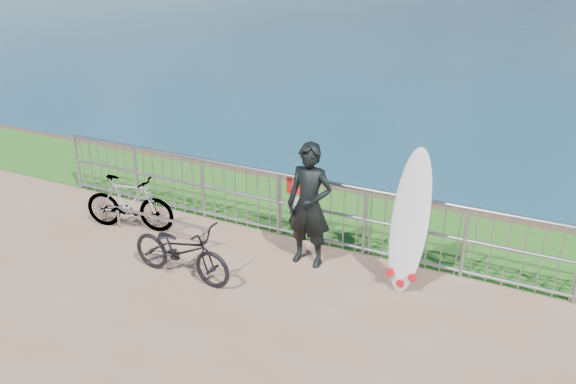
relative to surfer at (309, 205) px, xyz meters
The scene contains 7 objects.
grass_strip 1.98m from the surfer, 101.07° to the left, with size 120.00×120.00×0.00m, color #205B19.
railing 0.78m from the surfer, 117.53° to the left, with size 10.06×0.10×1.13m.
surfer is the anchor object (origin of this frame).
surfboard 1.49m from the surfer, ahead, with size 0.58×0.53×2.04m.
bicycle_near 1.97m from the surfer, 140.24° to the right, with size 0.58×1.68×0.88m, color black.
bicycle_far 3.25m from the surfer, behind, with size 0.45×1.60×0.96m, color black.
bike_rack 2.63m from the surfer, behind, with size 1.96×0.05×0.41m.
Camera 1 is at (3.43, -5.86, 4.34)m, focal length 35.00 mm.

